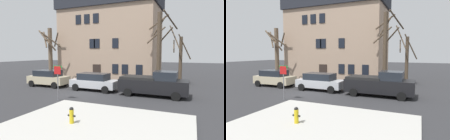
{
  "view_description": "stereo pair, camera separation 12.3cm",
  "coord_description": "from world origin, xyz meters",
  "views": [
    {
      "loc": [
        9.18,
        -13.93,
        3.62
      ],
      "look_at": [
        1.88,
        3.04,
        1.92
      ],
      "focal_mm": 30.36,
      "sensor_mm": 36.0,
      "label": 1
    },
    {
      "loc": [
        9.29,
        -13.88,
        3.62
      ],
      "look_at": [
        1.88,
        3.04,
        1.92
      ],
      "focal_mm": 30.36,
      "sensor_mm": 36.0,
      "label": 2
    }
  ],
  "objects": [
    {
      "name": "bicycle_leaning",
      "position": [
        -3.82,
        5.81,
        0.37
      ],
      "size": [
        1.75,
        0.2,
        1.03
      ],
      "color": "black",
      "rests_on": "ground_plane"
    },
    {
      "name": "street_sign_pole",
      "position": [
        -0.18,
        -2.55,
        1.86
      ],
      "size": [
        0.76,
        0.07,
        2.65
      ],
      "color": "slate",
      "rests_on": "ground_plane"
    },
    {
      "name": "fire_hydrant",
      "position": [
        3.72,
        -6.33,
        0.54
      ],
      "size": [
        0.42,
        0.22,
        0.82
      ],
      "color": "gold",
      "rests_on": "sidewalk_slab"
    },
    {
      "name": "ground_plane",
      "position": [
        0.0,
        0.0,
        0.0
      ],
      "size": [
        120.0,
        120.0,
        0.0
      ],
      "primitive_type": "plane",
      "color": "#2D2D30"
    },
    {
      "name": "pickup_truck_black",
      "position": [
        6.21,
        1.84,
        1.02
      ],
      "size": [
        5.59,
        2.31,
        2.1
      ],
      "color": "black",
      "rests_on": "ground_plane"
    },
    {
      "name": "car_silver_wagon",
      "position": [
        0.49,
        1.95,
        0.87
      ],
      "size": [
        4.62,
        2.09,
        1.65
      ],
      "color": "#B7BABF",
      "rests_on": "ground_plane"
    },
    {
      "name": "tree_bare_far",
      "position": [
        7.87,
        7.7,
        2.97
      ],
      "size": [
        2.34,
        1.94,
        6.58
      ],
      "color": "#4C3D2D",
      "rests_on": "ground_plane"
    },
    {
      "name": "sidewalk_slab",
      "position": [
        4.95,
        -5.95,
        0.06
      ],
      "size": [
        8.97,
        6.62,
        0.12
      ],
      "primitive_type": "cube",
      "color": "#B7B5AD",
      "rests_on": "ground_plane"
    },
    {
      "name": "building_main",
      "position": [
        -1.94,
        11.4,
        6.08
      ],
      "size": [
        14.03,
        7.5,
        11.96
      ],
      "color": "tan",
      "rests_on": "ground_plane"
    },
    {
      "name": "tree_bare_near",
      "position": [
        -8.76,
        6.48,
        3.81
      ],
      "size": [
        3.0,
        3.12,
        6.92
      ],
      "color": "brown",
      "rests_on": "ground_plane"
    },
    {
      "name": "car_beige_wagon",
      "position": [
        -5.14,
        1.96,
        0.9
      ],
      "size": [
        4.42,
        2.13,
        1.73
      ],
      "color": "#C6B793",
      "rests_on": "ground_plane"
    },
    {
      "name": "tree_bare_mid",
      "position": [
        5.78,
        6.82,
        4.34
      ],
      "size": [
        3.27,
        3.26,
        7.86
      ],
      "color": "#4C3D2D",
      "rests_on": "ground_plane"
    }
  ]
}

